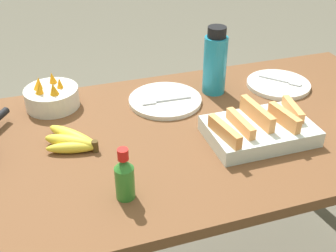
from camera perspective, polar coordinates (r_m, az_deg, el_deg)
dining_table at (r=1.40m, az=-0.00°, el=-4.44°), size 1.81×0.83×0.76m
banana_bunch at (r=1.31m, az=-12.81°, el=-1.99°), size 0.17×0.18×0.04m
melon_tray at (r=1.34m, az=12.24°, el=-0.40°), size 0.33×0.21×0.10m
empty_plate_near_front at (r=1.51m, az=-0.39°, el=3.52°), size 0.26×0.26×0.02m
empty_plate_far_left at (r=1.68m, az=14.71°, el=5.49°), size 0.24×0.24×0.02m
fruit_bowl_mango at (r=1.53m, az=-15.48°, el=3.88°), size 0.19×0.19×0.12m
water_bottle at (r=1.55m, az=6.39°, el=8.59°), size 0.09×0.09×0.25m
hot_sauce_bottle at (r=1.07m, az=-5.91°, el=-6.86°), size 0.05×0.05×0.15m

